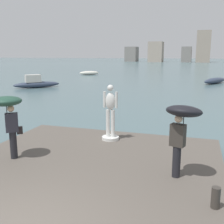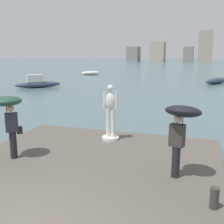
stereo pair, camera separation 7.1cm
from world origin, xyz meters
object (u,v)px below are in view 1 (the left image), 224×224
(onlooker_left, at_px, (8,110))
(boat_leftward, at_px, (36,83))
(onlooker_right, at_px, (182,121))
(boat_near, at_px, (215,81))
(statue_white_figure, at_px, (110,116))
(mooring_bollard, at_px, (216,198))
(boat_far, at_px, (89,73))

(onlooker_left, height_order, boat_leftward, onlooker_left)
(onlooker_left, distance_m, onlooker_right, 5.26)
(boat_near, bearing_deg, statue_white_figure, -100.58)
(onlooker_left, bearing_deg, mooring_bollard, -10.77)
(boat_far, bearing_deg, mooring_bollard, -64.46)
(onlooker_right, relative_size, boat_far, 0.60)
(statue_white_figure, distance_m, onlooker_left, 3.79)
(mooring_bollard, bearing_deg, onlooker_left, 169.23)
(onlooker_right, bearing_deg, statue_white_figure, 136.70)
(statue_white_figure, distance_m, boat_far, 39.68)
(statue_white_figure, xyz_separation_m, onlooker_left, (-2.44, -2.83, 0.65))
(boat_near, relative_size, boat_leftward, 1.16)
(onlooker_left, xyz_separation_m, boat_leftward, (-11.65, 19.69, -1.50))
(statue_white_figure, xyz_separation_m, boat_near, (5.16, 27.61, -0.98))
(onlooker_right, distance_m, boat_leftward, 25.86)
(boat_near, bearing_deg, boat_far, 157.01)
(onlooker_left, distance_m, boat_far, 41.47)
(onlooker_left, height_order, boat_far, onlooker_left)
(mooring_bollard, bearing_deg, onlooker_right, 122.52)
(boat_leftward, bearing_deg, mooring_bollard, -49.57)
(onlooker_right, relative_size, boat_leftward, 0.47)
(mooring_bollard, height_order, boat_far, mooring_bollard)
(boat_near, bearing_deg, mooring_bollard, -92.70)
(boat_near, height_order, boat_leftward, boat_leftward)
(boat_far, bearing_deg, statue_white_figure, -66.76)
(statue_white_figure, xyz_separation_m, mooring_bollard, (3.67, -3.99, -0.70))
(onlooker_left, distance_m, boat_near, 31.42)
(statue_white_figure, bearing_deg, boat_near, 79.42)
(statue_white_figure, relative_size, boat_leftward, 0.49)
(mooring_bollard, bearing_deg, boat_near, 87.30)
(mooring_bollard, xyz_separation_m, boat_near, (1.49, 31.61, -0.28))
(boat_far, bearing_deg, boat_near, -22.99)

